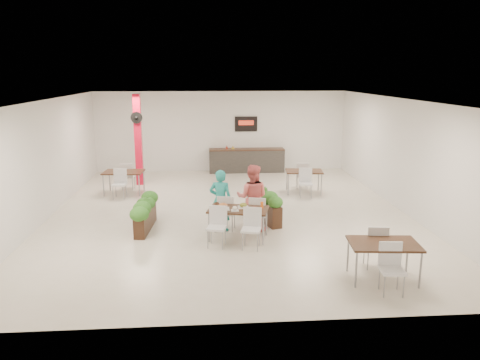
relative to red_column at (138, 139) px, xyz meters
name	(u,v)px	position (x,y,z in m)	size (l,w,h in m)	color
ground	(229,213)	(3.00, -3.79, -1.64)	(12.00, 12.00, 0.00)	beige
room_shell	(229,144)	(3.00, -3.79, 0.36)	(10.10, 12.10, 3.22)	white
red_column	(138,139)	(0.00, 0.00, 0.00)	(0.40, 0.41, 3.20)	red
service_counter	(247,160)	(4.00, 1.86, -1.15)	(3.00, 0.64, 2.20)	#2D2A28
main_table	(238,213)	(3.09, -5.88, -1.01)	(1.58, 1.87, 0.92)	black
diner_man	(221,200)	(2.70, -5.23, -0.86)	(0.57, 0.38, 1.57)	teal
diner_woman	(252,198)	(3.50, -5.23, -0.80)	(0.82, 0.64, 1.69)	#EF6D6A
planter_left	(145,211)	(0.79, -5.01, -1.16)	(0.51, 1.71, 0.89)	black
planter_right	(264,203)	(3.90, -4.47, -1.16)	(0.81, 1.72, 0.92)	black
side_table_a	(124,175)	(-0.35, -1.28, -1.01)	(1.34, 1.65, 0.92)	black
side_table_b	(304,174)	(5.60, -1.62, -1.01)	(1.27, 1.65, 0.92)	black
side_table_c	(384,249)	(5.71, -8.37, -1.01)	(1.38, 1.65, 0.92)	black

